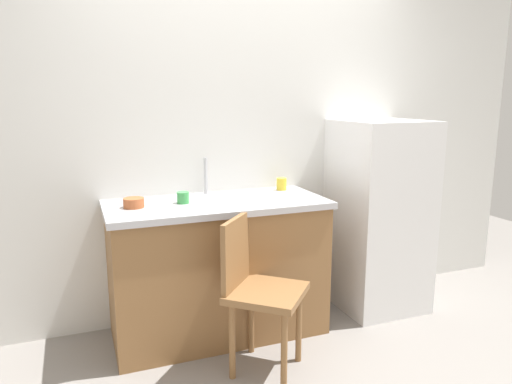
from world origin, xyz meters
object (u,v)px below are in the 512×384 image
Objects in this scene: terracotta_bowl at (134,203)px; cup_yellow at (282,184)px; chair at (257,287)px; cup_green at (183,198)px; refrigerator at (378,215)px.

cup_yellow is (1.05, 0.18, 0.01)m from terracotta_bowl.
cup_green is at bearing 70.85° from chair.
cup_yellow is (-0.70, 0.19, 0.25)m from refrigerator.
cup_green is (-1.45, 0.02, 0.24)m from refrigerator.
refrigerator is 1.56× the size of chair.
terracotta_bowl is 0.30m from cup_green.
chair is at bearing -40.29° from terracotta_bowl.
chair is at bearing -60.29° from cup_green.
cup_green is at bearing 179.15° from refrigerator.
cup_yellow is at bearing 9.58° from terracotta_bowl.
cup_green reaches higher than terracotta_bowl.
cup_yellow is at bearing 12.64° from cup_green.
refrigerator reaches higher than cup_green.
terracotta_bowl is at bearing -178.20° from cup_green.
refrigerator is at bearing -0.39° from terracotta_bowl.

